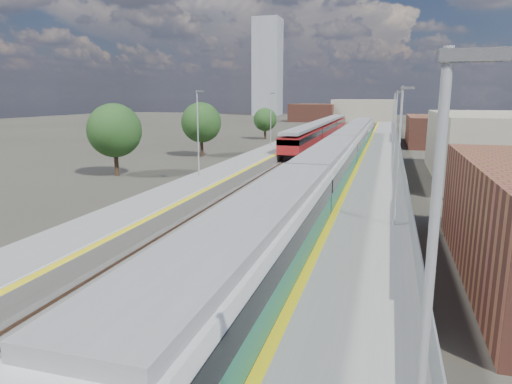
% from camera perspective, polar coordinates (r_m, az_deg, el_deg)
% --- Properties ---
extents(ground, '(320.00, 320.00, 0.00)m').
position_cam_1_polar(ground, '(54.41, 9.65, 3.26)').
color(ground, '#47443A').
rests_on(ground, ground).
extents(ballast_bed, '(10.50, 155.00, 0.06)m').
position_cam_1_polar(ballast_bed, '(57.15, 7.71, 3.76)').
color(ballast_bed, '#565451').
rests_on(ballast_bed, ground).
extents(tracks, '(8.96, 160.00, 0.17)m').
position_cam_1_polar(tracks, '(58.70, 8.53, 4.02)').
color(tracks, '#4C3323').
rests_on(tracks, ground).
extents(platform_right, '(4.70, 155.00, 8.52)m').
position_cam_1_polar(platform_right, '(56.47, 15.31, 3.86)').
color(platform_right, slate).
rests_on(platform_right, ground).
extents(platform_left, '(4.30, 155.00, 8.52)m').
position_cam_1_polar(platform_left, '(58.45, 1.10, 4.52)').
color(platform_left, slate).
rests_on(platform_left, ground).
extents(buildings, '(72.00, 185.50, 40.00)m').
position_cam_1_polar(buildings, '(144.14, 6.70, 12.87)').
color(buildings, brown).
rests_on(buildings, ground).
extents(green_train, '(3.08, 85.65, 3.39)m').
position_cam_1_polar(green_train, '(48.08, 10.70, 4.97)').
color(green_train, black).
rests_on(green_train, ground).
extents(red_train, '(2.87, 58.10, 3.62)m').
position_cam_1_polar(red_train, '(83.44, 8.27, 7.73)').
color(red_train, black).
rests_on(red_train, ground).
extents(tree_a, '(5.41, 5.41, 7.34)m').
position_cam_1_polar(tree_a, '(48.41, -17.28, 7.35)').
color(tree_a, '#382619').
rests_on(tree_a, ground).
extents(tree_b, '(5.34, 5.34, 7.24)m').
position_cam_1_polar(tree_b, '(62.07, -6.86, 8.62)').
color(tree_b, '#382619').
rests_on(tree_b, ground).
extents(tree_c, '(4.35, 4.35, 5.89)m').
position_cam_1_polar(tree_c, '(86.92, 1.15, 9.04)').
color(tree_c, '#382619').
rests_on(tree_c, ground).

